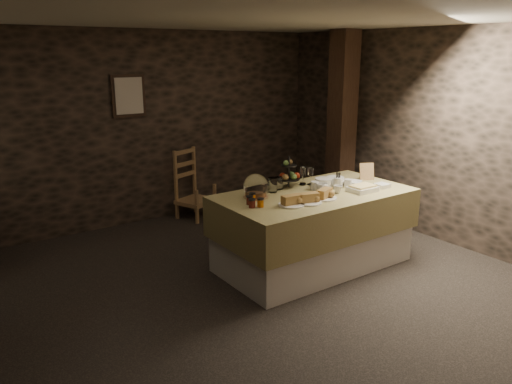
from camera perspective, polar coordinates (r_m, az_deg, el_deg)
ground_plane at (r=5.21m, az=-1.44°, el=-10.46°), size 5.50×5.00×0.01m
room_shell at (r=4.74m, az=-1.57°, el=6.76°), size 5.52×5.02×2.60m
buffet_table at (r=5.51m, az=6.61°, el=-3.65°), size 2.12×1.13×0.84m
chair at (r=7.19m, az=-7.19°, el=0.54°), size 0.59×0.57×0.77m
timber_column at (r=7.17m, az=9.76°, el=7.46°), size 0.30×0.30×2.60m
framed_picture at (r=6.84m, az=-14.36°, el=10.61°), size 0.45×0.04×0.55m
plate_stack_a at (r=5.62m, az=7.71°, el=1.06°), size 0.19×0.19×0.10m
plate_stack_b at (r=5.77m, az=9.05°, el=1.29°), size 0.20×0.20×0.08m
cutlery_holder at (r=5.60m, az=9.35°, el=1.03°), size 0.10×0.10×0.12m
cup_a at (r=5.39m, az=7.53°, el=0.45°), size 0.15×0.15×0.11m
cup_b at (r=5.40m, az=9.35°, el=0.31°), size 0.10×0.10×0.09m
mug_c at (r=5.49m, az=6.73°, el=0.72°), size 0.09×0.09×0.09m
mug_d at (r=5.67m, az=10.47°, el=1.00°), size 0.08×0.08×0.09m
bowl at (r=5.78m, az=11.04°, el=1.03°), size 0.25×0.25×0.05m
cake_dome at (r=5.16m, az=-0.02°, el=0.51°), size 0.26×0.26×0.26m
fruit_stand at (r=5.56m, az=3.84°, el=1.93°), size 0.25×0.25×0.35m
bread_platter_left at (r=4.92m, az=4.08°, el=-1.09°), size 0.26×0.26×0.11m
bread_platter_center at (r=5.00m, az=6.06°, el=-0.84°), size 0.26×0.26×0.11m
bread_platter_right at (r=5.18m, az=7.82°, el=-0.34°), size 0.26×0.26×0.11m
jam_jars at (r=4.91m, az=-0.28°, el=-1.09°), size 0.18×0.26×0.07m
tart_dish at (r=5.53m, az=12.09°, el=0.41°), size 0.30×0.22×0.07m
square_dish at (r=5.74m, az=14.21°, el=0.72°), size 0.14×0.14×0.04m
menu_frame at (r=6.04m, az=12.55°, el=2.22°), size 0.18×0.14×0.22m
storage_jar_a at (r=5.36m, az=1.91°, el=0.81°), size 0.10×0.10×0.16m
storage_jar_b at (r=5.48m, az=2.64°, el=1.02°), size 0.09×0.09×0.14m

